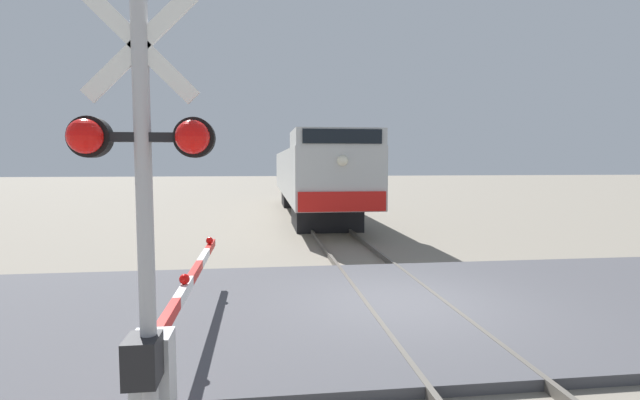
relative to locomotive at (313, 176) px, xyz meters
The scene contains 7 objects.
ground_plane 15.47m from the locomotive, 90.00° to the right, with size 160.00×160.00×0.00m, color gray.
rail_track_left 15.48m from the locomotive, 92.68° to the right, with size 0.08×80.00×0.15m, color #59544C.
rail_track_right 15.48m from the locomotive, 87.32° to the right, with size 0.08×80.00×0.15m, color #59544C.
road_surface 15.46m from the locomotive, 90.00° to the right, with size 36.00×6.28×0.14m, color #47474C.
locomotive is the anchor object (origin of this frame).
crossing_signal 19.66m from the locomotive, 100.40° to the right, with size 1.18×0.33×4.10m.
crossing_gate 18.55m from the locomotive, 101.18° to the right, with size 0.36×6.10×1.19m.
Camera 1 is at (-2.57, -8.04, 2.67)m, focal length 26.38 mm.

